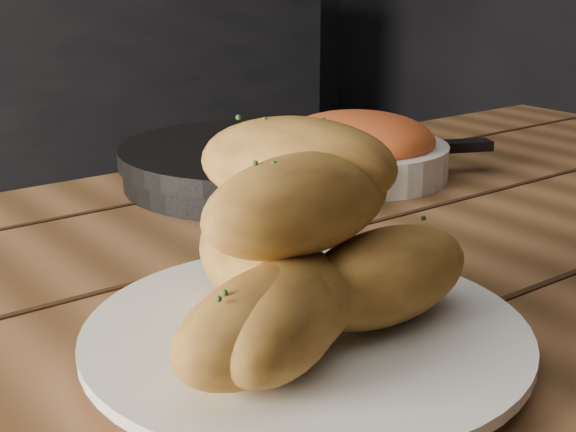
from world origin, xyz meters
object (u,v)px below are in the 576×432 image
Objects in this scene: bowl at (357,149)px; skillet at (257,164)px; bread_rolls at (299,256)px; table at (383,375)px; plate at (306,338)px.

skillet is at bearing 157.56° from bowl.
skillet is (0.22, 0.37, -0.05)m from bread_rolls.
bread_rolls reaches higher than bowl.
table is 6.82× the size of bowl.
table is 0.33m from bowl.
table is 0.20m from plate.
skillet is 0.12m from bowl.
bowl reaches higher than table.
plate is 0.70× the size of skillet.
bread_rolls is 0.60× the size of skillet.
skillet is at bearing 58.78° from bread_rolls.
bowl reaches higher than plate.
bread_rolls is at bearing -121.22° from skillet.
plate is 1.17× the size of bread_rolls.
plate is at bearing -120.46° from skillet.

